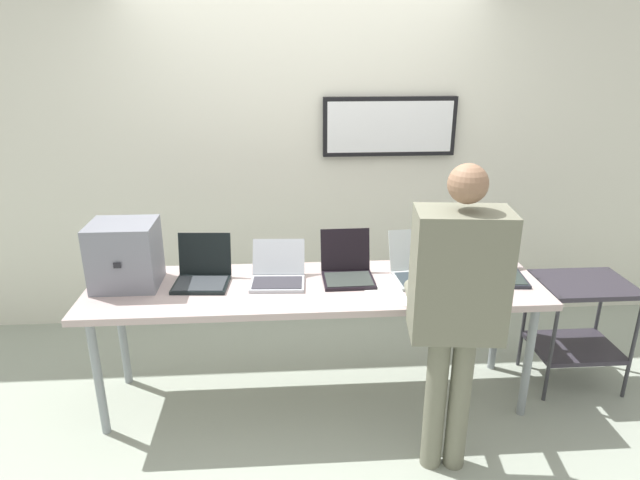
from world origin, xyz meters
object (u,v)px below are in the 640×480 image
Objects in this scene: workbench at (316,293)px; laptop_station_3 at (418,268)px; person at (457,296)px; storage_cart at (579,317)px; laptop_station_2 at (347,268)px; laptop_station_1 at (278,273)px; laptop_station_4 at (496,266)px; equipment_box at (125,255)px; laptop_station_0 at (203,272)px.

laptop_station_3 is (0.63, 0.08, 0.11)m from workbench.
person is 2.27× the size of storage_cart.
laptop_station_2 is 1.55m from storage_cart.
laptop_station_1 is (-0.22, 0.07, 0.11)m from workbench.
laptop_station_1 is at bearing -176.89° from laptop_station_2.
laptop_station_3 is 0.92× the size of laptop_station_4.
laptop_station_3 is 1.13m from storage_cart.
laptop_station_4 is (2.22, 0.00, -0.13)m from equipment_box.
equipment_box is 0.92× the size of laptop_station_4.
laptop_station_3 is 0.48m from laptop_station_4.
laptop_station_4 is at bearing 179.33° from storage_cart.
laptop_station_2 reaches higher than laptop_station_4.
storage_cart is at bearing 33.10° from person.
laptop_station_2 is at bearing 0.81° from equipment_box.
workbench is at bearing -154.54° from laptop_station_2.
laptop_station_3 is 0.23× the size of person.
storage_cart is (2.37, -0.02, -0.37)m from laptop_station_0.
laptop_station_4 is at bearing -1.13° from laptop_station_2.
person reaches higher than laptop_station_0.
laptop_station_2 is at bearing 121.89° from person.
workbench is 1.72m from storage_cart.
equipment_box reaches higher than laptop_station_2.
laptop_station_0 is 0.95× the size of laptop_station_1.
laptop_station_1 is 0.49× the size of storage_cart.
equipment_box is at bearing 176.09° from workbench.
workbench is 0.68m from laptop_station_0.
laptop_station_2 reaches higher than workbench.
laptop_station_0 reaches higher than storage_cart.
workbench is 8.11× the size of laptop_station_2.
person is (1.74, -0.70, 0.01)m from equipment_box.
laptop_station_0 is 1.30m from laptop_station_3.
storage_cart is (1.70, 0.07, -0.25)m from workbench.
laptop_station_3 is at bearing 90.96° from person.
laptop_station_4 reaches higher than laptop_station_3.
laptop_station_4 is (1.11, 0.08, 0.12)m from workbench.
equipment_box is at bearing -179.99° from laptop_station_4.
equipment_box is 1.01× the size of laptop_station_3.
laptop_station_4 is at bearing 0.01° from equipment_box.
laptop_station_2 reaches higher than storage_cart.
workbench is 0.26m from laptop_station_1.
laptop_station_2 is at bearing 178.87° from laptop_station_4.
laptop_station_0 is at bearing 179.52° from storage_cart.
laptop_station_0 reaches higher than laptop_station_3.
person is at bearing -21.77° from equipment_box.
person is (1.31, -0.71, 0.14)m from laptop_station_0.
laptop_station_0 is 2.40m from storage_cart.
storage_cart is (1.07, -0.01, -0.37)m from laptop_station_3.
equipment_box reaches higher than laptop_station_3.
laptop_station_0 is 0.81× the size of laptop_station_4.
laptop_station_0 is at bearing 179.58° from laptop_station_4.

